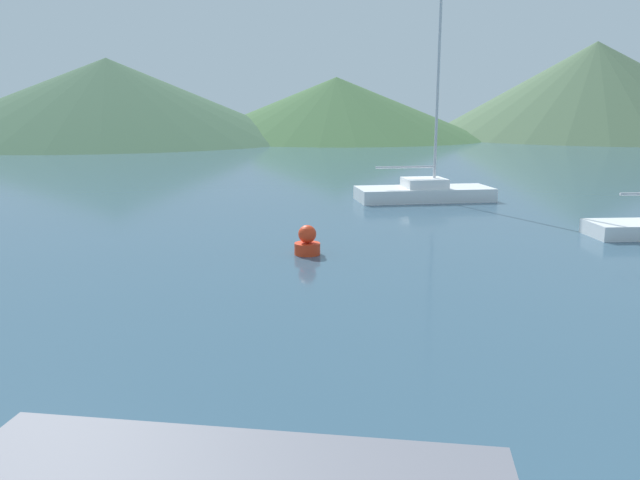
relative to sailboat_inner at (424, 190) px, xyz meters
The scene contains 5 objects.
sailboat_inner is the anchor object (origin of this frame).
buoy_marker 11.41m from the sailboat_inner, 120.40° to the right, with size 0.72×0.72×0.83m.
hill_central 58.41m from the sailboat_inner, 116.48° to the left, with size 47.73×47.73×9.76m.
hill_east 55.78m from the sailboat_inner, 87.83° to the left, with size 39.03×39.03×7.79m.
hill_far_east 66.79m from the sailboat_inner, 56.54° to the left, with size 44.19×44.19×12.49m.
Camera 1 is at (-1.46, 0.76, 4.05)m, focal length 35.00 mm.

